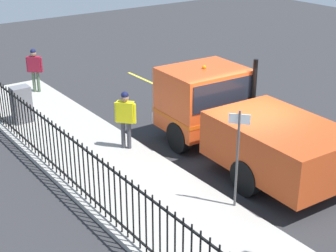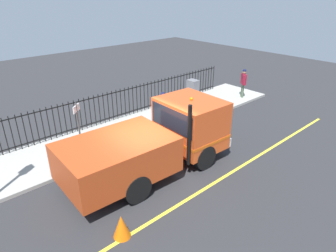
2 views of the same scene
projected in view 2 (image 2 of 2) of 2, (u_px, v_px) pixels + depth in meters
name	position (u px, v px, depth m)	size (l,w,h in m)	color
ground_plane	(149.00, 172.00, 11.16)	(47.78, 47.78, 0.00)	#2B2B2D
sidewalk_slab	(102.00, 139.00, 13.38)	(3.15, 21.72, 0.13)	#A3A099
lane_marking	(189.00, 198.00, 9.73)	(0.12, 19.55, 0.01)	yellow
work_truck	(160.00, 137.00, 10.90)	(2.73, 6.48, 2.75)	#D84C1E
worker_standing	(163.00, 107.00, 13.85)	(0.51, 0.53, 1.81)	yellow
pedestrian_distant	(244.00, 80.00, 17.96)	(0.52, 0.49, 1.75)	maroon
iron_fence	(85.00, 113.00, 13.95)	(0.04, 18.50, 1.55)	black
utility_cabinet	(193.00, 90.00, 17.59)	(0.62, 0.48, 1.25)	slate
traffic_cone	(121.00, 226.00, 8.11)	(0.49, 0.49, 0.70)	orange
street_sign	(79.00, 128.00, 10.73)	(0.35, 0.40, 2.49)	#4C4C4C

